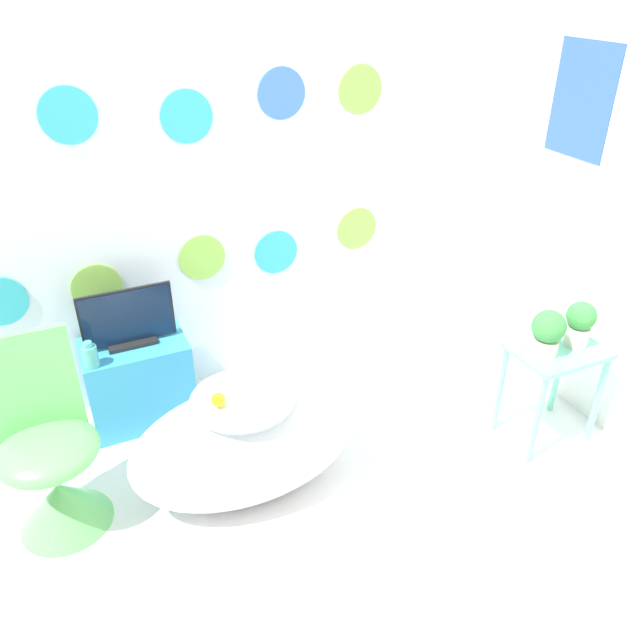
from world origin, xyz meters
The scene contains 12 objects.
ground_plane centered at (0.00, 0.00, 0.00)m, with size 12.00×12.00×0.00m, color white.
wall_back_dotted centered at (0.00, 1.72, 1.30)m, with size 4.46×0.05×2.60m.
wall_right centered at (1.75, 0.85, 1.30)m, with size 0.06×2.70×2.60m.
bathtub centered at (-0.07, 0.77, 0.26)m, with size 1.03×0.55×0.53m.
rubber_duck centered at (-0.18, 0.74, 0.56)m, with size 0.06×0.07×0.07m.
chair centered at (-0.86, 0.92, 0.27)m, with size 0.41×0.41×0.86m.
tv_cabinet centered at (-0.41, 1.49, 0.23)m, with size 0.51×0.34×0.46m.
tv centered at (-0.41, 1.50, 0.59)m, with size 0.45×0.12×0.30m.
vase centered at (-0.61, 1.37, 0.51)m, with size 0.07×0.07×0.13m.
side_table centered at (1.41, 0.49, 0.41)m, with size 0.43×0.32×0.52m.
potted_plant_left centered at (1.31, 0.49, 0.64)m, with size 0.16×0.16×0.22m.
potted_plant_right centered at (1.51, 0.49, 0.64)m, with size 0.14×0.14×0.22m.
Camera 1 is at (-0.67, -1.28, 2.12)m, focal length 35.00 mm.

